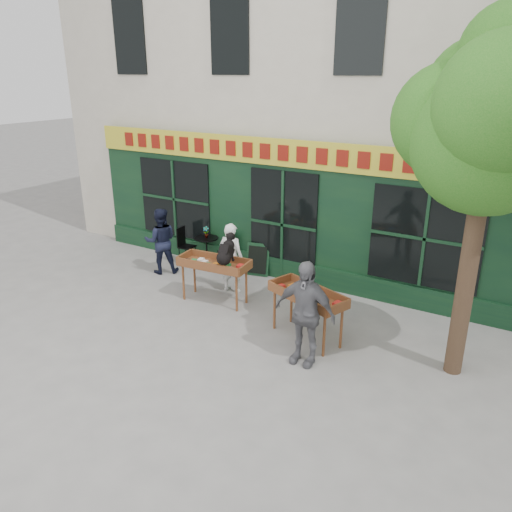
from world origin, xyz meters
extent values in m
plane|color=slate|center=(0.00, 0.00, 0.00)|extent=(80.00, 80.00, 0.00)
cube|color=beige|center=(0.00, 6.00, 5.00)|extent=(14.00, 7.00, 10.00)
cube|color=black|center=(0.00, 2.42, 1.60)|extent=(11.00, 0.16, 3.20)
cube|color=gold|center=(0.00, 2.30, 3.00)|extent=(11.00, 0.06, 0.60)
cube|color=maroon|center=(0.00, 2.26, 3.00)|extent=(9.60, 0.03, 0.34)
cube|color=black|center=(0.00, 2.32, 0.25)|extent=(11.00, 0.10, 0.50)
cube|color=black|center=(0.00, 2.32, 1.35)|extent=(1.70, 0.05, 2.50)
cube|color=black|center=(-3.20, 2.32, 1.55)|extent=(2.20, 0.05, 2.00)
cube|color=black|center=(3.20, 2.32, 1.55)|extent=(2.20, 0.05, 2.00)
cylinder|color=#382619|center=(4.30, 0.30, 1.80)|extent=(0.28, 0.28, 3.60)
sphere|color=#1A5E15|center=(4.30, 0.30, 3.80)|extent=(2.20, 2.20, 2.20)
sphere|color=#1A5E15|center=(3.70, 0.50, 4.00)|extent=(1.70, 1.70, 1.70)
sphere|color=#1A5E15|center=(4.50, -0.30, 4.30)|extent=(1.80, 1.80, 1.80)
sphere|color=#1A5E15|center=(4.00, 0.90, 4.40)|extent=(1.60, 1.60, 1.60)
sphere|color=#1A5E15|center=(4.40, 0.40, 4.90)|extent=(1.40, 1.40, 1.40)
cylinder|color=brown|center=(-1.27, 0.18, 0.40)|extent=(0.05, 0.05, 0.80)
cylinder|color=brown|center=(0.02, 0.29, 0.40)|extent=(0.05, 0.05, 0.80)
cylinder|color=brown|center=(-1.31, 0.62, 0.40)|extent=(0.05, 0.05, 0.80)
cylinder|color=brown|center=(-0.01, 0.73, 0.40)|extent=(0.05, 0.05, 0.80)
cube|color=brown|center=(-0.64, 0.45, 0.82)|extent=(1.54, 0.71, 0.05)
cube|color=brown|center=(-0.62, 0.17, 0.90)|extent=(1.50, 0.17, 0.18)
cube|color=brown|center=(-0.67, 0.74, 0.90)|extent=(1.50, 0.17, 0.18)
cube|color=brown|center=(-0.64, 0.45, 0.88)|extent=(1.33, 0.51, 0.06)
imported|color=white|center=(-0.64, 1.10, 0.80)|extent=(0.61, 0.43, 1.59)
cylinder|color=brown|center=(1.05, 0.05, 0.40)|extent=(0.05, 0.05, 0.80)
cylinder|color=brown|center=(2.27, -0.40, 0.40)|extent=(0.05, 0.05, 0.80)
cylinder|color=brown|center=(1.20, 0.46, 0.40)|extent=(0.05, 0.05, 0.80)
cylinder|color=brown|center=(2.42, 0.02, 0.40)|extent=(0.05, 0.05, 0.80)
cube|color=brown|center=(1.74, 0.03, 0.82)|extent=(1.61, 1.06, 0.05)
cube|color=brown|center=(1.64, -0.24, 0.90)|extent=(1.42, 0.55, 0.18)
cube|color=brown|center=(1.84, 0.30, 0.90)|extent=(1.42, 0.55, 0.18)
cube|color=brown|center=(1.74, 0.03, 0.88)|extent=(1.36, 0.82, 0.06)
imported|color=#5B5B60|center=(2.04, -0.72, 0.92)|extent=(1.08, 0.45, 1.84)
cylinder|color=black|center=(-2.02, 2.05, 0.02)|extent=(0.36, 0.36, 0.03)
cylinder|color=black|center=(-2.02, 2.05, 0.38)|extent=(0.04, 0.04, 0.72)
cylinder|color=black|center=(-2.02, 2.05, 0.75)|extent=(0.60, 0.60, 0.03)
cube|color=black|center=(-2.57, 1.95, 0.45)|extent=(0.39, 0.39, 0.03)
cube|color=black|center=(-2.74, 1.94, 0.70)|extent=(0.06, 0.36, 0.50)
cylinder|color=black|center=(-2.41, 1.82, 0.22)|extent=(0.02, 0.02, 0.44)
cylinder|color=black|center=(-2.44, 2.12, 0.22)|extent=(0.02, 0.02, 0.44)
cylinder|color=black|center=(-2.71, 1.79, 0.22)|extent=(0.02, 0.02, 0.44)
cylinder|color=black|center=(-2.74, 2.09, 0.22)|extent=(0.02, 0.02, 0.44)
cube|color=black|center=(-1.47, 2.10, 0.45)|extent=(0.51, 0.51, 0.03)
cube|color=black|center=(-1.37, 2.23, 0.70)|extent=(0.30, 0.25, 0.50)
cylinder|color=black|center=(-1.68, 2.08, 0.22)|extent=(0.02, 0.02, 0.44)
cylinder|color=black|center=(-1.45, 1.89, 0.22)|extent=(0.02, 0.02, 0.44)
cylinder|color=black|center=(-1.49, 2.31, 0.22)|extent=(0.02, 0.02, 0.44)
cylinder|color=black|center=(-1.26, 2.12, 0.22)|extent=(0.02, 0.02, 0.44)
imported|color=gray|center=(-2.02, 2.05, 0.91)|extent=(0.18, 0.15, 0.29)
imported|color=black|center=(-2.72, 1.15, 0.81)|extent=(1.00, 0.98, 1.62)
cube|color=black|center=(-0.61, 2.20, 0.40)|extent=(0.59, 0.30, 0.79)
cube|color=black|center=(-0.61, 2.18, 0.40)|extent=(0.49, 0.26, 0.65)
camera|label=1|loc=(5.16, -7.49, 4.68)|focal=35.00mm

